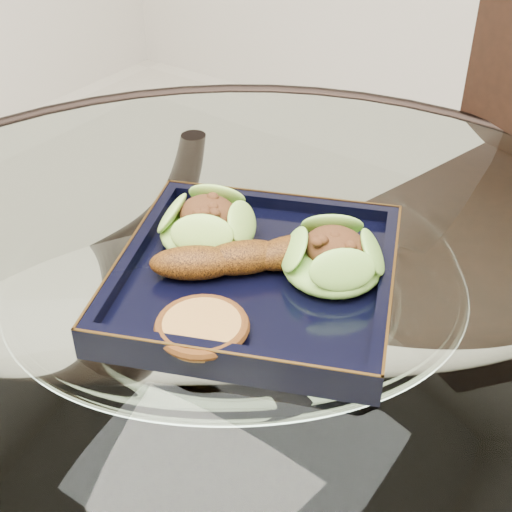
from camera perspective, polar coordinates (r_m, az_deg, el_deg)
The scene contains 6 objects.
dining_table at distance 0.81m, azimuth -1.40°, elevation -13.09°, with size 1.13×1.13×0.77m.
navy_plate at distance 0.72m, azimuth 0.00°, elevation -1.96°, with size 0.27×0.27×0.02m, color black.
lettuce_wrap_left at distance 0.75m, azimuth -3.92°, elevation 2.32°, with size 0.10×0.10×0.04m, color #5A962B.
lettuce_wrap_right at distance 0.70m, azimuth 6.15°, elevation -0.34°, with size 0.10×0.10×0.04m, color #5DAD32.
roasted_plantain at distance 0.70m, azimuth -1.02°, elevation -0.12°, with size 0.18×0.04×0.03m, color #68360B.
crumb_patty at distance 0.64m, azimuth -4.34°, elevation -5.77°, with size 0.07×0.07×0.01m, color #A57837.
Camera 1 is at (0.32, -0.43, 1.21)m, focal length 50.00 mm.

